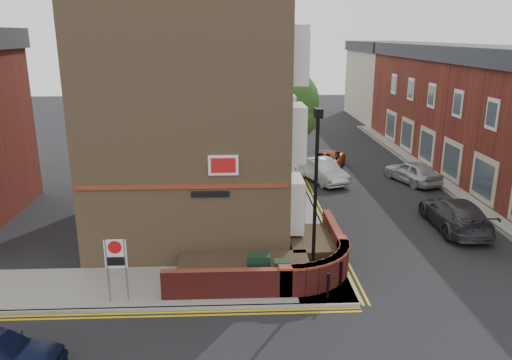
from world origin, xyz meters
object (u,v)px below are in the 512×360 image
object	(u,v)px
utility_cabinet_large	(258,271)
silver_car_near	(322,171)
zone_sign	(116,259)
lamppost	(315,200)

from	to	relation	value
utility_cabinet_large	silver_car_near	distance (m)	14.02
utility_cabinet_large	zone_sign	size ratio (longest dim) A/B	0.55
zone_sign	silver_car_near	distance (m)	16.86
lamppost	zone_sign	xyz separation A→B (m)	(-6.60, -0.70, -1.70)
lamppost	silver_car_near	xyz separation A→B (m)	(2.66, 13.36, -2.65)
lamppost	utility_cabinet_large	bearing A→B (deg)	176.99
lamppost	zone_sign	world-z (taller)	lamppost
lamppost	utility_cabinet_large	world-z (taller)	lamppost
silver_car_near	zone_sign	bearing A→B (deg)	-143.77
utility_cabinet_large	silver_car_near	world-z (taller)	silver_car_near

